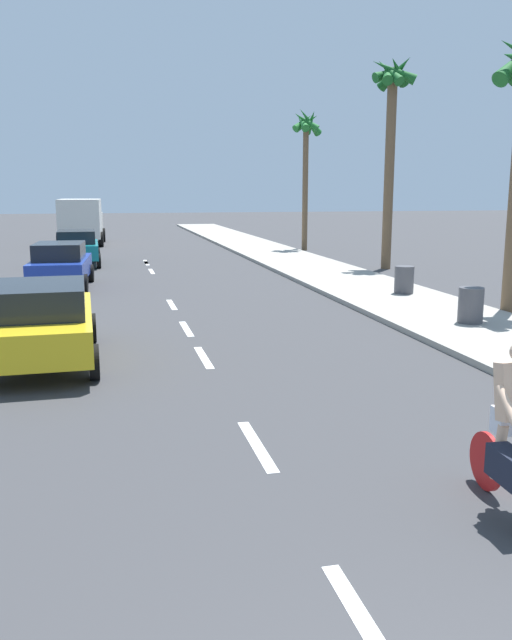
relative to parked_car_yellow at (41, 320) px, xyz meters
name	(u,v)px	position (x,y,z in m)	size (l,w,h in m)	color
ground_plane	(164,292)	(3.11, 8.60, -0.84)	(160.00, 160.00, 0.00)	#38383A
sidewalk_strip	(336,277)	(9.84, 10.60, -0.77)	(3.60, 80.00, 0.14)	#9E998E
lane_stripe_1	(369,630)	(3.11, -8.93, -0.84)	(0.16, 1.80, 0.01)	white
lane_stripe_2	(257,445)	(3.11, -5.11, -0.84)	(0.16, 1.80, 0.01)	white
lane_stripe_3	(204,357)	(3.11, -0.32, -0.84)	(0.16, 1.80, 0.01)	white
lane_stripe_4	(186,329)	(3.11, 2.56, -0.84)	(0.16, 1.80, 0.01)	white
lane_stripe_5	(172,305)	(3.11, 6.10, -0.84)	(0.16, 1.80, 0.01)	white
lane_stripe_6	(152,271)	(3.11, 14.48, -0.84)	(0.16, 1.80, 0.01)	white
lane_stripe_7	(147,263)	(3.11, 17.66, -0.84)	(0.16, 1.80, 0.01)	white
lane_stripe_8	(146,262)	(3.11, 18.26, -0.84)	(0.16, 1.80, 0.01)	white
parked_car_yellow	(41,320)	(0.00, 0.00, 0.00)	(2.18, 4.58, 1.57)	gold
parked_car_blue	(61,264)	(-0.24, 10.32, 0.00)	(2.14, 4.32, 1.57)	#1E389E
parked_car_teal	(77,247)	(0.04, 17.53, 0.00)	(2.06, 4.36, 1.57)	#14727A
delivery_truck	(81,220)	(-0.10, 29.36, 0.66)	(2.83, 6.31, 2.80)	beige
palm_tree_far	(392,110)	(13.00, 13.18, 5.70)	(1.91, 1.75, 8.83)	brown
palm_tree_distant	(306,139)	(12.22, 22.50, 5.20)	(1.80, 1.69, 7.78)	brown
trash_bin_near	(471,305)	(9.86, 1.08, -0.27)	(0.60, 0.60, 0.87)	#47474C
trash_bin_far	(404,280)	(10.35, 5.80, -0.28)	(0.60, 0.60, 0.85)	#47474C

